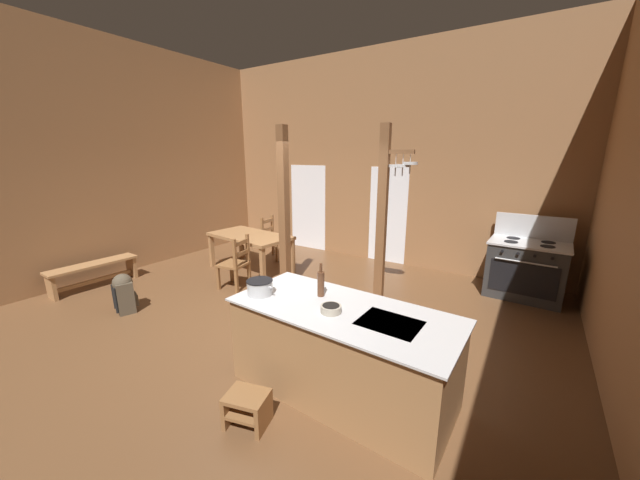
{
  "coord_description": "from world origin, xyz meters",
  "views": [
    {
      "loc": [
        3.0,
        -3.27,
        2.3
      ],
      "look_at": [
        0.55,
        0.52,
        1.14
      ],
      "focal_mm": 18.76,
      "sensor_mm": 36.0,
      "label": 1
    }
  ],
  "objects_px": {
    "ladderback_chair_by_post": "(236,263)",
    "step_stool": "(247,407)",
    "stockpot_on_counter": "(260,287)",
    "dining_table": "(250,239)",
    "stove_range": "(525,269)",
    "ladderback_chair_near_window": "(273,238)",
    "bench_along_left_wall": "(94,271)",
    "bottle_tall_on_counter": "(321,283)",
    "backpack": "(124,292)",
    "kitchen_island": "(342,351)",
    "mixing_bowl_on_counter": "(331,309)"
  },
  "relations": [
    {
      "from": "step_stool",
      "to": "stockpot_on_counter",
      "type": "distance_m",
      "value": 1.1
    },
    {
      "from": "dining_table",
      "to": "bench_along_left_wall",
      "type": "distance_m",
      "value": 2.79
    },
    {
      "from": "dining_table",
      "to": "bottle_tall_on_counter",
      "type": "distance_m",
      "value": 3.68
    },
    {
      "from": "bottle_tall_on_counter",
      "to": "backpack",
      "type": "bearing_deg",
      "value": -173.75
    },
    {
      "from": "dining_table",
      "to": "bottle_tall_on_counter",
      "type": "bearing_deg",
      "value": -34.28
    },
    {
      "from": "stove_range",
      "to": "step_stool",
      "type": "bearing_deg",
      "value": -112.73
    },
    {
      "from": "ladderback_chair_by_post",
      "to": "mixing_bowl_on_counter",
      "type": "distance_m",
      "value": 3.22
    },
    {
      "from": "kitchen_island",
      "to": "backpack",
      "type": "distance_m",
      "value": 3.6
    },
    {
      "from": "ladderback_chair_by_post",
      "to": "mixing_bowl_on_counter",
      "type": "relative_size",
      "value": 4.95
    },
    {
      "from": "ladderback_chair_by_post",
      "to": "bench_along_left_wall",
      "type": "bearing_deg",
      "value": -148.01
    },
    {
      "from": "ladderback_chair_near_window",
      "to": "backpack",
      "type": "xyz_separation_m",
      "value": [
        -0.08,
        -3.29,
        -0.14
      ]
    },
    {
      "from": "dining_table",
      "to": "ladderback_chair_near_window",
      "type": "xyz_separation_m",
      "value": [
        -0.16,
        0.87,
        -0.2
      ]
    },
    {
      "from": "step_stool",
      "to": "bottle_tall_on_counter",
      "type": "bearing_deg",
      "value": 80.8
    },
    {
      "from": "stove_range",
      "to": "mixing_bowl_on_counter",
      "type": "distance_m",
      "value": 4.09
    },
    {
      "from": "stove_range",
      "to": "ladderback_chair_by_post",
      "type": "bearing_deg",
      "value": -151.38
    },
    {
      "from": "stockpot_on_counter",
      "to": "dining_table",
      "type": "bearing_deg",
      "value": 136.25
    },
    {
      "from": "ladderback_chair_by_post",
      "to": "backpack",
      "type": "distance_m",
      "value": 1.73
    },
    {
      "from": "dining_table",
      "to": "stockpot_on_counter",
      "type": "relative_size",
      "value": 5.24
    },
    {
      "from": "mixing_bowl_on_counter",
      "to": "dining_table",
      "type": "bearing_deg",
      "value": 144.88
    },
    {
      "from": "kitchen_island",
      "to": "bench_along_left_wall",
      "type": "relative_size",
      "value": 1.55
    },
    {
      "from": "kitchen_island",
      "to": "backpack",
      "type": "height_order",
      "value": "kitchen_island"
    },
    {
      "from": "stove_range",
      "to": "dining_table",
      "type": "bearing_deg",
      "value": -162.65
    },
    {
      "from": "ladderback_chair_near_window",
      "to": "mixing_bowl_on_counter",
      "type": "xyz_separation_m",
      "value": [
        3.46,
        -3.19,
        0.48
      ]
    },
    {
      "from": "step_stool",
      "to": "backpack",
      "type": "distance_m",
      "value": 3.17
    },
    {
      "from": "stove_range",
      "to": "bottle_tall_on_counter",
      "type": "height_order",
      "value": "stove_range"
    },
    {
      "from": "kitchen_island",
      "to": "bottle_tall_on_counter",
      "type": "bearing_deg",
      "value": 157.28
    },
    {
      "from": "bench_along_left_wall",
      "to": "mixing_bowl_on_counter",
      "type": "relative_size",
      "value": 7.36
    },
    {
      "from": "kitchen_island",
      "to": "mixing_bowl_on_counter",
      "type": "relative_size",
      "value": 11.42
    },
    {
      "from": "stove_range",
      "to": "ladderback_chair_near_window",
      "type": "distance_m",
      "value": 4.95
    },
    {
      "from": "ladderback_chair_by_post",
      "to": "stockpot_on_counter",
      "type": "bearing_deg",
      "value": -37.11
    },
    {
      "from": "dining_table",
      "to": "ladderback_chair_by_post",
      "type": "height_order",
      "value": "ladderback_chair_by_post"
    },
    {
      "from": "ladderback_chair_near_window",
      "to": "dining_table",
      "type": "bearing_deg",
      "value": -79.4
    },
    {
      "from": "backpack",
      "to": "bottle_tall_on_counter",
      "type": "bearing_deg",
      "value": 6.25
    },
    {
      "from": "kitchen_island",
      "to": "stockpot_on_counter",
      "type": "relative_size",
      "value": 6.45
    },
    {
      "from": "step_stool",
      "to": "dining_table",
      "type": "relative_size",
      "value": 0.24
    },
    {
      "from": "stockpot_on_counter",
      "to": "bench_along_left_wall",
      "type": "bearing_deg",
      "value": 177.65
    },
    {
      "from": "ladderback_chair_by_post",
      "to": "step_stool",
      "type": "bearing_deg",
      "value": -41.95
    },
    {
      "from": "ladderback_chair_near_window",
      "to": "stockpot_on_counter",
      "type": "bearing_deg",
      "value": -50.88
    },
    {
      "from": "mixing_bowl_on_counter",
      "to": "ladderback_chair_near_window",
      "type": "bearing_deg",
      "value": 137.3
    },
    {
      "from": "ladderback_chair_near_window",
      "to": "bottle_tall_on_counter",
      "type": "relative_size",
      "value": 2.74
    },
    {
      "from": "ladderback_chair_by_post",
      "to": "bench_along_left_wall",
      "type": "relative_size",
      "value": 0.67
    },
    {
      "from": "bench_along_left_wall",
      "to": "step_stool",
      "type": "bearing_deg",
      "value": -10.11
    },
    {
      "from": "backpack",
      "to": "kitchen_island",
      "type": "bearing_deg",
      "value": 3.51
    },
    {
      "from": "stockpot_on_counter",
      "to": "ladderback_chair_by_post",
      "type": "bearing_deg",
      "value": 142.89
    },
    {
      "from": "step_stool",
      "to": "ladderback_chair_near_window",
      "type": "relative_size",
      "value": 0.44
    },
    {
      "from": "kitchen_island",
      "to": "bench_along_left_wall",
      "type": "xyz_separation_m",
      "value": [
        -5.03,
        0.0,
        -0.15
      ]
    },
    {
      "from": "stove_range",
      "to": "backpack",
      "type": "height_order",
      "value": "stove_range"
    },
    {
      "from": "bench_along_left_wall",
      "to": "backpack",
      "type": "relative_size",
      "value": 2.37
    },
    {
      "from": "ladderback_chair_near_window",
      "to": "backpack",
      "type": "distance_m",
      "value": 3.29
    },
    {
      "from": "dining_table",
      "to": "ladderback_chair_near_window",
      "type": "relative_size",
      "value": 1.88
    }
  ]
}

